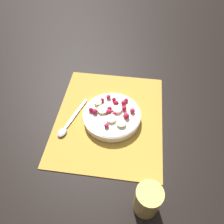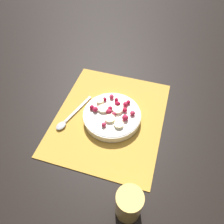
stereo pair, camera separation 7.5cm
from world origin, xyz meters
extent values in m
plane|color=black|center=(0.00, 0.00, 0.00)|extent=(3.00, 3.00, 0.00)
cube|color=gold|center=(0.00, 0.00, 0.00)|extent=(0.45, 0.38, 0.01)
cylinder|color=white|center=(-0.01, -0.01, 0.02)|extent=(0.20, 0.20, 0.03)
torus|color=white|center=(-0.01, -0.01, 0.03)|extent=(0.20, 0.20, 0.01)
cylinder|color=white|center=(-0.01, -0.01, 0.03)|extent=(0.18, 0.18, 0.00)
cylinder|color=#F4EAB7|center=(0.01, -0.03, 0.04)|extent=(0.04, 0.04, 0.01)
cylinder|color=beige|center=(-0.05, -0.05, 0.04)|extent=(0.04, 0.04, 0.01)
cylinder|color=#F4EAB7|center=(0.00, 0.02, 0.04)|extent=(0.05, 0.05, 0.01)
cylinder|color=beige|center=(-0.03, -0.01, 0.04)|extent=(0.05, 0.05, 0.01)
cylinder|color=beige|center=(0.03, 0.05, 0.04)|extent=(0.03, 0.03, 0.01)
sphere|color=#D12347|center=(-0.01, 0.00, 0.05)|extent=(0.02, 0.02, 0.02)
sphere|color=#DB3356|center=(0.01, -0.08, 0.05)|extent=(0.02, 0.02, 0.02)
sphere|color=#DB3356|center=(-0.07, 0.00, 0.04)|extent=(0.02, 0.02, 0.02)
sphere|color=#B21433|center=(0.01, 0.00, 0.04)|extent=(0.02, 0.02, 0.02)
sphere|color=#DB3356|center=(0.06, 0.01, 0.05)|extent=(0.02, 0.02, 0.02)
sphere|color=red|center=(0.01, -0.05, 0.04)|extent=(0.02, 0.02, 0.02)
sphere|color=#B21433|center=(0.04, 0.03, 0.04)|extent=(0.02, 0.02, 0.02)
sphere|color=#B21433|center=(0.03, -0.02, 0.05)|extent=(0.02, 0.02, 0.02)
sphere|color=#D12347|center=(-0.02, -0.06, 0.05)|extent=(0.02, 0.02, 0.02)
sphere|color=#D12347|center=(0.04, -0.05, 0.05)|extent=(0.02, 0.02, 0.02)
sphere|color=red|center=(0.05, -0.05, 0.04)|extent=(0.02, 0.02, 0.02)
sphere|color=#D12347|center=(-0.01, 0.05, 0.05)|extent=(0.02, 0.02, 0.02)
sphere|color=#B21433|center=(-0.01, 0.06, 0.04)|extent=(0.02, 0.02, 0.02)
sphere|color=#B21433|center=(0.05, -0.01, 0.04)|extent=(0.01, 0.01, 0.01)
sphere|color=#DB3356|center=(-0.01, -0.02, 0.04)|extent=(0.01, 0.01, 0.01)
cube|color=#B2B2B7|center=(0.00, 0.12, 0.01)|extent=(0.14, 0.05, 0.00)
ellipsoid|color=#B2B2B7|center=(-0.09, 0.15, 0.01)|extent=(0.05, 0.04, 0.01)
cylinder|color=#F4CC66|center=(-0.29, -0.14, 0.05)|extent=(0.07, 0.07, 0.11)
camera|label=1|loc=(-0.48, -0.07, 0.63)|focal=35.00mm
camera|label=2|loc=(-0.46, -0.15, 0.63)|focal=35.00mm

